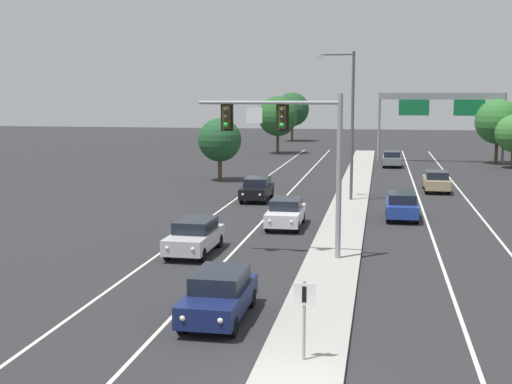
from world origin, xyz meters
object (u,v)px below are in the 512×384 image
overhead_signal_mast (294,141)px  car_oncoming_black (257,189)px  car_receding_blue (402,205)px  median_sign_post (304,309)px  car_oncoming_white (286,212)px  tree_far_right_c (498,122)px  tree_far_left_c (292,109)px  car_oncoming_navy (219,295)px  car_receding_grey (392,159)px  car_receding_tan (436,181)px  tree_far_left_a (220,140)px  tree_far_left_b (278,116)px  street_lamp_median (349,117)px  car_oncoming_silver (195,236)px  highway_sign_gantry (441,105)px

overhead_signal_mast → car_oncoming_black: bearing=105.7°
overhead_signal_mast → car_receding_blue: 12.97m
median_sign_post → car_oncoming_white: bearing=99.4°
overhead_signal_mast → tree_far_right_c: (15.74, 45.79, -0.83)m
tree_far_right_c → tree_far_left_c: bearing=129.7°
car_oncoming_navy → car_receding_grey: size_ratio=1.00×
car_oncoming_navy → tree_far_left_c: size_ratio=0.59×
car_receding_tan → tree_far_right_c: bearing=70.9°
tree_far_left_a → tree_far_left_b: 27.43m
car_receding_tan → tree_far_left_c: 56.69m
car_receding_blue → tree_far_left_b: bearing=107.9°
street_lamp_median → car_oncoming_navy: (-2.92, -25.69, -4.97)m
overhead_signal_mast → car_oncoming_black: size_ratio=1.60×
car_oncoming_navy → car_receding_blue: size_ratio=1.00×
car_oncoming_white → car_oncoming_black: same height
overhead_signal_mast → car_receding_tan: size_ratio=1.61×
median_sign_post → car_receding_grey: 52.91m
overhead_signal_mast → car_oncoming_navy: overhead_signal_mast is taller
car_oncoming_silver → tree_far_left_b: (-4.24, 53.74, 3.80)m
car_receding_blue → car_receding_grey: 29.81m
median_sign_post → overhead_signal_mast: bearing=98.7°
overhead_signal_mast → highway_sign_gantry: 47.27m
car_oncoming_navy → tree_far_left_b: bearing=96.9°
car_receding_blue → median_sign_post: bearing=-98.0°
car_oncoming_silver → tree_far_left_a: tree_far_left_a is taller
car_oncoming_white → tree_far_left_a: bearing=113.4°
car_oncoming_black → tree_far_left_c: (-5.39, 60.29, 4.16)m
tree_far_right_c → car_receding_grey: bearing=-155.8°
car_oncoming_silver → tree_far_left_a: 26.96m
car_oncoming_navy → car_receding_grey: bearing=82.9°
tree_far_left_a → tree_far_left_c: tree_far_left_c is taller
median_sign_post → tree_far_left_c: tree_far_left_c is taller
street_lamp_median → highway_sign_gantry: bearing=73.9°
car_oncoming_navy → car_receding_tan: same height
overhead_signal_mast → car_oncoming_silver: overhead_signal_mast is taller
car_oncoming_black → highway_sign_gantry: bearing=63.7°
car_receding_blue → tree_far_left_a: (-14.74, 15.61, 2.65)m
car_oncoming_black → tree_far_left_a: size_ratio=0.84×
car_oncoming_navy → car_oncoming_white: (-0.01, 15.94, 0.00)m
car_oncoming_silver → car_oncoming_black: same height
median_sign_post → tree_far_left_a: 40.35m
car_receding_grey → tree_far_left_a: bearing=-135.7°
car_oncoming_silver → car_oncoming_black: size_ratio=1.00×
tree_far_left_a → car_oncoming_silver: bearing=-79.1°
overhead_signal_mast → car_receding_tan: bearing=71.2°
car_oncoming_white → tree_far_left_c: bearing=97.1°
overhead_signal_mast → tree_far_left_a: 28.46m
overhead_signal_mast → car_oncoming_black: overhead_signal_mast is taller
tree_far_right_c → tree_far_left_b: size_ratio=0.97×
car_oncoming_black → tree_far_left_b: tree_far_left_b is taller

